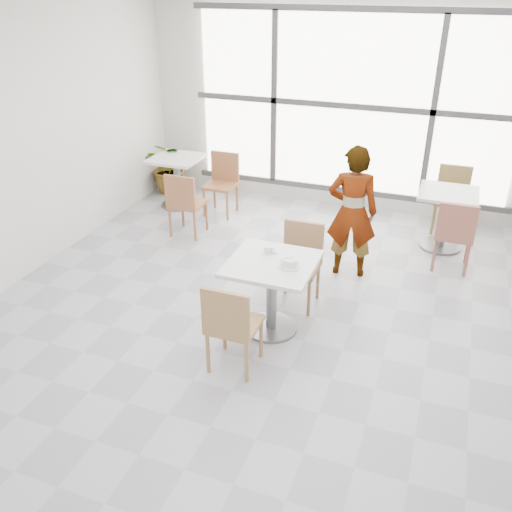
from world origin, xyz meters
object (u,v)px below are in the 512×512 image
(bg_chair_left_near, at_px, (185,201))
(bg_table_right, at_px, (446,212))
(chair_near, at_px, (231,323))
(plant_left, at_px, (171,167))
(bg_chair_right_far, at_px, (452,194))
(oatmeal_bowl, at_px, (289,262))
(bg_chair_right_near, at_px, (455,232))
(person, at_px, (352,212))
(main_table, at_px, (272,283))
(bg_chair_left_far, at_px, (222,179))
(bg_table_left, at_px, (177,174))
(chair_far, at_px, (300,258))
(coffee_cup, at_px, (268,250))

(bg_chair_left_near, bearing_deg, bg_table_right, -165.38)
(chair_near, xyz_separation_m, plant_left, (-2.59, 3.74, -0.09))
(bg_chair_right_far, relative_size, plant_left, 1.06)
(oatmeal_bowl, bearing_deg, bg_chair_right_near, 53.37)
(chair_near, bearing_deg, plant_left, -55.30)
(person, relative_size, bg_chair_right_near, 1.75)
(main_table, distance_m, bg_chair_left_near, 2.39)
(bg_chair_left_far, bearing_deg, bg_chair_right_near, -12.39)
(main_table, relative_size, oatmeal_bowl, 3.81)
(bg_chair_left_far, xyz_separation_m, plant_left, (-1.09, 0.47, -0.09))
(person, xyz_separation_m, bg_table_left, (-2.81, 1.16, -0.28))
(person, distance_m, plant_left, 3.60)
(chair_near, relative_size, chair_far, 1.00)
(coffee_cup, bearing_deg, bg_table_left, 133.35)
(bg_chair_left_far, bearing_deg, bg_chair_right_far, 9.40)
(chair_far, bearing_deg, bg_chair_left_near, 151.35)
(bg_chair_left_far, bearing_deg, chair_near, -65.39)
(bg_chair_left_near, bearing_deg, bg_chair_right_near, -175.99)
(chair_far, xyz_separation_m, bg_table_left, (-2.45, 1.94, -0.01))
(chair_far, xyz_separation_m, plant_left, (-2.82, 2.41, -0.09))
(main_table, distance_m, bg_table_right, 2.85)
(bg_chair_right_near, bearing_deg, bg_chair_left_far, -12.39)
(chair_near, bearing_deg, bg_chair_left_far, -65.39)
(bg_chair_left_near, distance_m, bg_chair_left_far, 0.95)
(bg_chair_left_far, distance_m, plant_left, 1.19)
(oatmeal_bowl, bearing_deg, coffee_cup, 144.65)
(bg_chair_left_near, relative_size, bg_chair_right_near, 1.00)
(bg_chair_left_far, distance_m, bg_chair_right_far, 3.16)
(oatmeal_bowl, xyz_separation_m, bg_chair_right_near, (1.40, 1.89, -0.29))
(coffee_cup, height_order, plant_left, plant_left)
(oatmeal_bowl, bearing_deg, plant_left, 133.41)
(chair_near, bearing_deg, bg_chair_right_near, -123.42)
(main_table, bearing_deg, bg_table_right, 59.57)
(bg_chair_left_far, bearing_deg, chair_far, -48.49)
(oatmeal_bowl, bearing_deg, bg_chair_left_far, 124.79)
(chair_far, height_order, bg_table_right, chair_far)
(bg_table_left, bearing_deg, main_table, -47.42)
(bg_chair_left_near, bearing_deg, bg_chair_left_far, -97.84)
(plant_left, bearing_deg, bg_chair_right_near, -15.23)
(bg_table_right, xyz_separation_m, plant_left, (-4.16, 0.57, -0.07))
(person, relative_size, bg_table_right, 2.04)
(plant_left, bearing_deg, coffee_cup, -47.54)
(oatmeal_bowl, relative_size, plant_left, 0.25)
(chair_near, xyz_separation_m, bg_chair_right_far, (1.61, 3.79, 0.00))
(bg_chair_left_far, distance_m, bg_chair_right_near, 3.28)
(bg_table_left, xyz_separation_m, plant_left, (-0.37, 0.48, -0.07))
(main_table, xyz_separation_m, bg_chair_right_near, (1.58, 1.86, -0.02))
(main_table, relative_size, bg_chair_right_near, 0.92)
(chair_far, bearing_deg, bg_table_left, 141.64)
(oatmeal_bowl, bearing_deg, chair_near, -113.32)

